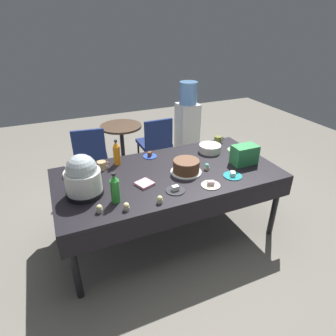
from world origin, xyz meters
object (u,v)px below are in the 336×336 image
cupcake_vanilla (99,209)px  cupcake_rose (207,167)px  cupcake_mint (188,160)px  cupcake_cocoa (126,207)px  ceramic_snack_bowl (210,148)px  dessert_plate_cobalt (150,156)px  dessert_plate_cream (211,184)px  round_cafe_table (122,140)px  maroon_chair_right (156,141)px  soda_bottle_lime_soda (115,189)px  coffee_mug_tan (102,165)px  dessert_plate_charcoal (175,190)px  water_cooler (187,123)px  slow_cooker (83,177)px  soda_bottle_orange_juice (117,153)px  soda_carton (244,155)px  maroon_chair_left (90,152)px  potluck_table (168,178)px  cupcake_lemon (160,200)px  coffee_mug_olive (218,140)px  glass_salad_bowl (77,169)px  frosted_layer_cake (186,167)px  dessert_plate_sage (235,149)px  dessert_plate_teal (233,175)px

cupcake_vanilla → cupcake_rose: 1.17m
cupcake_mint → cupcake_cocoa: bearing=-146.8°
ceramic_snack_bowl → dessert_plate_cobalt: (-0.68, 0.15, -0.03)m
ceramic_snack_bowl → cupcake_cocoa: (-1.19, -0.70, -0.01)m
dessert_plate_cream → round_cafe_table: size_ratio=0.24×
dessert_plate_cobalt → maroon_chair_right: maroon_chair_right is taller
cupcake_cocoa → soda_bottle_lime_soda: (-0.05, 0.15, 0.09)m
soda_bottle_lime_soda → coffee_mug_tan: (0.01, 0.61, -0.08)m
dessert_plate_charcoal → water_cooler: bearing=60.4°
dessert_plate_charcoal → slow_cooker: bearing=160.8°
soda_bottle_orange_juice → soda_carton: (1.22, -0.51, -0.02)m
slow_cooker → cupcake_vanilla: (0.06, -0.30, -0.14)m
soda_bottle_lime_soda → maroon_chair_left: bearing=88.7°
potluck_table → coffee_mug_tan: bearing=150.7°
potluck_table → soda_bottle_lime_soda: soda_bottle_lime_soda is taller
cupcake_lemon → soda_carton: soda_carton is taller
slow_cooker → cupcake_lemon: (0.55, -0.38, -0.14)m
maroon_chair_left → coffee_mug_olive: bearing=-34.4°
glass_salad_bowl → water_cooler: water_cooler is taller
soda_carton → cupcake_cocoa: bearing=-166.9°
ceramic_snack_bowl → soda_carton: size_ratio=0.96×
glass_salad_bowl → soda_bottle_lime_soda: size_ratio=0.80×
frosted_layer_cake → soda_bottle_lime_soda: bearing=-164.3°
dessert_plate_cobalt → soda_bottle_lime_soda: bearing=-128.7°
ceramic_snack_bowl → maroon_chair_right: bearing=101.8°
dessert_plate_sage → coffee_mug_tan: size_ratio=1.40×
cupcake_lemon → coffee_mug_olive: bearing=38.3°
dessert_plate_sage → soda_bottle_lime_soda: bearing=-163.1°
cupcake_cocoa → dessert_plate_cream: bearing=3.9°
cupcake_lemon → water_cooler: water_cooler is taller
ceramic_snack_bowl → soda_bottle_orange_juice: 1.06m
slow_cooker → cupcake_rose: size_ratio=5.60×
round_cafe_table → maroon_chair_right: bearing=-26.5°
dessert_plate_charcoal → cupcake_mint: bearing=51.3°
dessert_plate_teal → dessert_plate_cream: same height
dessert_plate_sage → cupcake_vanilla: (-1.68, -0.56, 0.02)m
round_cafe_table → water_cooler: size_ratio=0.58×
maroon_chair_left → cupcake_mint: bearing=-56.8°
potluck_table → round_cafe_table: potluck_table is taller
coffee_mug_tan → dessert_plate_cobalt: bearing=8.7°
dessert_plate_cream → cupcake_rose: 0.31m
cupcake_lemon → soda_carton: size_ratio=0.26×
water_cooler → slow_cooker: bearing=-137.1°
dessert_plate_sage → dessert_plate_cream: bearing=-139.8°
dessert_plate_charcoal → soda_carton: soda_carton is taller
dessert_plate_cobalt → coffee_mug_tan: 0.55m
ceramic_snack_bowl → coffee_mug_tan: (-1.22, 0.06, 0.00)m
dessert_plate_charcoal → maroon_chair_left: 1.81m
coffee_mug_tan → maroon_chair_left: (0.02, 1.06, -0.30)m
dessert_plate_charcoal → coffee_mug_tan: size_ratio=1.35×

